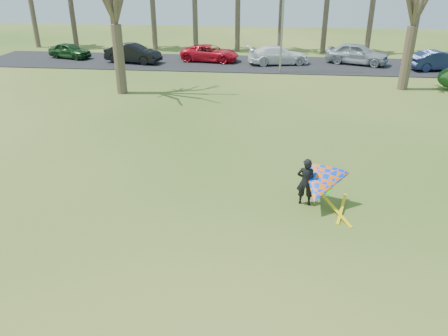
# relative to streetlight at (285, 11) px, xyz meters

# --- Properties ---
(ground) EXTENTS (100.00, 100.00, 0.00)m
(ground) POSITION_rel_streetlight_xyz_m (-2.16, -22.00, -4.46)
(ground) COLOR #1E5312
(ground) RESTS_ON ground
(parking_strip) EXTENTS (46.00, 7.00, 0.06)m
(parking_strip) POSITION_rel_streetlight_xyz_m (-2.16, 3.00, -4.43)
(parking_strip) COLOR black
(parking_strip) RESTS_ON ground
(streetlight) EXTENTS (2.28, 0.18, 8.00)m
(streetlight) POSITION_rel_streetlight_xyz_m (0.00, 0.00, 0.00)
(streetlight) COLOR gray
(streetlight) RESTS_ON ground
(car_0) EXTENTS (4.10, 2.58, 1.30)m
(car_0) POSITION_rel_streetlight_xyz_m (-18.34, 3.52, -3.75)
(car_0) COLOR #1A421B
(car_0) RESTS_ON parking_strip
(car_1) EXTENTS (4.85, 2.47, 1.52)m
(car_1) POSITION_rel_streetlight_xyz_m (-12.25, 2.22, -3.64)
(car_1) COLOR black
(car_1) RESTS_ON parking_strip
(car_2) EXTENTS (5.10, 2.83, 1.35)m
(car_2) POSITION_rel_streetlight_xyz_m (-6.02, 3.57, -3.73)
(car_2) COLOR red
(car_2) RESTS_ON parking_strip
(car_3) EXTENTS (5.29, 3.12, 1.44)m
(car_3) POSITION_rel_streetlight_xyz_m (-0.29, 3.02, -3.68)
(car_3) COLOR white
(car_3) RESTS_ON parking_strip
(car_4) EXTENTS (5.33, 3.63, 1.68)m
(car_4) POSITION_rel_streetlight_xyz_m (6.09, 3.74, -3.56)
(car_4) COLOR #9DA3AA
(car_4) RESTS_ON parking_strip
(car_5) EXTENTS (4.66, 2.47, 1.46)m
(car_5) POSITION_rel_streetlight_xyz_m (11.96, 2.06, -3.67)
(car_5) COLOR #182348
(car_5) RESTS_ON parking_strip
(kite_flyer) EXTENTS (2.13, 2.39, 2.02)m
(kite_flyer) POSITION_rel_streetlight_xyz_m (1.01, -20.42, -3.62)
(kite_flyer) COLOR black
(kite_flyer) RESTS_ON ground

